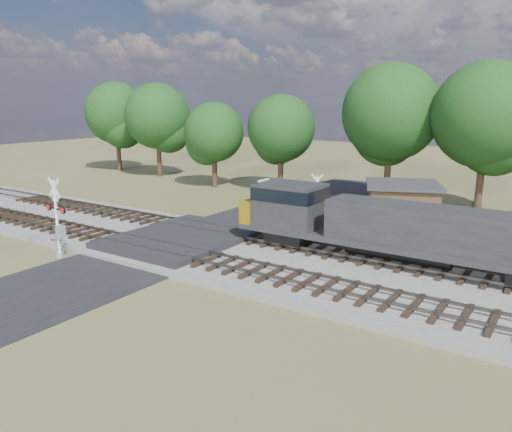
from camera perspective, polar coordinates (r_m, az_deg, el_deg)
The scene contains 10 objects.
ground at distance 30.94m, azimuth -8.93°, elevation -3.43°, with size 160.00×160.00×0.00m, color #4F4D2A.
ballast_bed at distance 25.93m, azimuth 8.50°, elevation -6.33°, with size 140.00×10.00×0.30m, color gray.
road at distance 30.93m, azimuth -8.93°, elevation -3.36°, with size 7.00×60.00×0.08m, color black.
crossing_panel at distance 31.21m, azimuth -8.33°, elevation -2.67°, with size 7.00×9.00×0.62m, color #262628.
track_near at distance 27.40m, azimuth -6.95°, elevation -4.63°, with size 140.00×2.60×0.33m.
track_far at distance 31.20m, azimuth -0.98°, elevation -2.34°, with size 140.00×2.60×0.33m.
crossing_signal_near at distance 29.97m, azimuth -21.66°, elevation -0.98°, with size 1.85×0.41×4.58m.
crossing_signal_far at distance 34.78m, azimuth 6.81°, elevation 1.17°, with size 1.55×0.33×3.83m.
equipment_shed at distance 35.38m, azimuth 16.31°, elevation 1.05°, with size 6.28×6.28×3.28m.
treeline at distance 44.30m, azimuth 15.35°, elevation 10.45°, with size 80.59×12.02×11.89m.
Camera 1 is at (20.22, -21.75, 8.67)m, focal length 35.00 mm.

